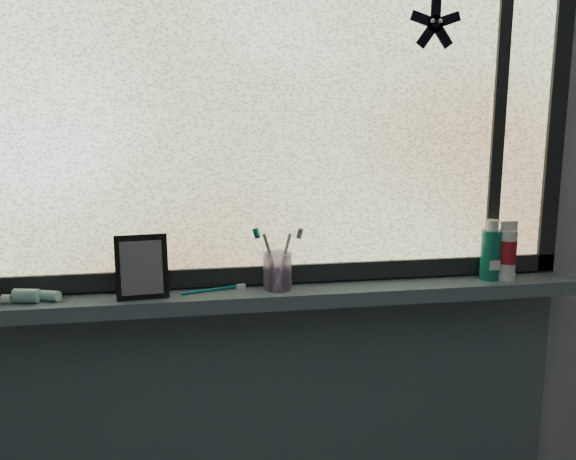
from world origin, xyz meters
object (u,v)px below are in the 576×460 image
(cream_tube, at_px, (508,249))
(mouthwash_bottle, at_px, (491,250))
(toothbrush_cup, at_px, (277,271))
(vanity_mirror, at_px, (142,267))

(cream_tube, bearing_deg, mouthwash_bottle, 160.44)
(toothbrush_cup, height_order, cream_tube, cream_tube)
(toothbrush_cup, relative_size, cream_tube, 0.83)
(vanity_mirror, bearing_deg, toothbrush_cup, -1.64)
(toothbrush_cup, height_order, mouthwash_bottle, mouthwash_bottle)
(vanity_mirror, xyz_separation_m, mouthwash_bottle, (0.97, 0.02, 0.00))
(toothbrush_cup, distance_m, cream_tube, 0.65)
(toothbrush_cup, bearing_deg, mouthwash_bottle, -0.41)
(vanity_mirror, relative_size, toothbrush_cup, 1.65)
(vanity_mirror, height_order, cream_tube, vanity_mirror)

